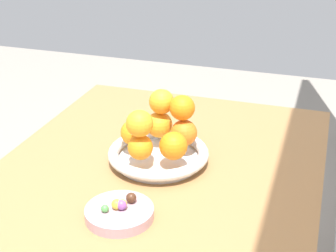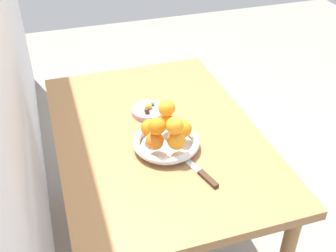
# 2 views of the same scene
# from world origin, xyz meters

# --- Properties ---
(dining_table) EXTENTS (1.10, 0.76, 0.74)m
(dining_table) POSITION_xyz_m (0.00, 0.00, 0.65)
(dining_table) COLOR #9E7042
(dining_table) RESTS_ON ground_plane
(fruit_bowl) EXTENTS (0.24, 0.24, 0.04)m
(fruit_bowl) POSITION_xyz_m (-0.10, -0.01, 0.76)
(fruit_bowl) COLOR silver
(fruit_bowl) RESTS_ON dining_table
(candy_dish) EXTENTS (0.14, 0.14, 0.02)m
(candy_dish) POSITION_xyz_m (0.14, -0.01, 0.75)
(candy_dish) COLOR #B28C99
(candy_dish) RESTS_ON dining_table
(orange_0) EXTENTS (0.06, 0.06, 0.06)m
(orange_0) POSITION_xyz_m (-0.14, 0.05, 0.81)
(orange_0) COLOR orange
(orange_0) RESTS_ON fruit_bowl
(orange_1) EXTENTS (0.07, 0.07, 0.07)m
(orange_1) POSITION_xyz_m (-0.16, -0.02, 0.81)
(orange_1) COLOR orange
(orange_1) RESTS_ON fruit_bowl
(orange_2) EXTENTS (0.06, 0.06, 0.06)m
(orange_2) POSITION_xyz_m (-0.10, -0.07, 0.81)
(orange_2) COLOR orange
(orange_2) RESTS_ON fruit_bowl
(orange_3) EXTENTS (0.06, 0.06, 0.06)m
(orange_3) POSITION_xyz_m (-0.04, -0.03, 0.81)
(orange_3) COLOR orange
(orange_3) RESTS_ON fruit_bowl
(orange_4) EXTENTS (0.07, 0.07, 0.07)m
(orange_4) POSITION_xyz_m (-0.06, 0.04, 0.81)
(orange_4) COLOR orange
(orange_4) RESTS_ON fruit_bowl
(orange_5) EXTENTS (0.06, 0.06, 0.06)m
(orange_5) POSITION_xyz_m (-0.16, -0.02, 0.88)
(orange_5) COLOR orange
(orange_5) RESTS_ON orange_1
(orange_6) EXTENTS (0.06, 0.06, 0.06)m
(orange_6) POSITION_xyz_m (-0.04, -0.03, 0.87)
(orange_6) COLOR orange
(orange_6) RESTS_ON orange_3
(orange_7) EXTENTS (0.06, 0.06, 0.06)m
(orange_7) POSITION_xyz_m (-0.14, 0.04, 0.87)
(orange_7) COLOR orange
(orange_7) RESTS_ON orange_0
(candy_ball_0) EXTENTS (0.02, 0.02, 0.02)m
(candy_ball_0) POSITION_xyz_m (0.14, -0.01, 0.77)
(candy_ball_0) COLOR gold
(candy_ball_0) RESTS_ON candy_dish
(candy_ball_1) EXTENTS (0.02, 0.02, 0.02)m
(candy_ball_1) POSITION_xyz_m (0.11, 0.01, 0.77)
(candy_ball_1) COLOR #472819
(candy_ball_1) RESTS_ON candy_dish
(candy_ball_2) EXTENTS (0.02, 0.02, 0.02)m
(candy_ball_2) POSITION_xyz_m (0.14, -0.00, 0.77)
(candy_ball_2) COLOR gold
(candy_ball_2) RESTS_ON candy_dish
(candy_ball_3) EXTENTS (0.02, 0.02, 0.02)m
(candy_ball_3) POSITION_xyz_m (0.16, -0.03, 0.77)
(candy_ball_3) COLOR #4C9947
(candy_ball_3) RESTS_ON candy_dish
(candy_ball_4) EXTENTS (0.02, 0.02, 0.02)m
(candy_ball_4) POSITION_xyz_m (0.14, -0.00, 0.77)
(candy_ball_4) COLOR #8C4C99
(candy_ball_4) RESTS_ON candy_dish
(knife) EXTENTS (0.26, 0.09, 0.01)m
(knife) POSITION_xyz_m (-0.25, -0.07, 0.75)
(knife) COLOR #3F2819
(knife) RESTS_ON dining_table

